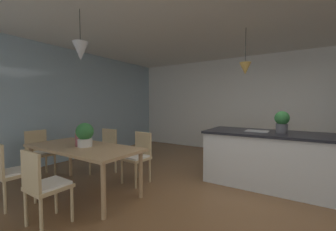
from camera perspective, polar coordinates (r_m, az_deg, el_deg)
ground_plane at (r=3.30m, az=18.42°, el=-21.99°), size 10.00×8.40×0.04m
wall_back_kitchen at (r=6.20m, az=26.03°, el=2.61°), size 10.00×0.12×2.70m
window_wall_left_glazing at (r=5.58m, az=-26.14°, el=2.59°), size 0.06×8.40×2.70m
dining_table at (r=3.50m, az=-22.38°, el=-8.89°), size 1.90×0.84×0.72m
chair_near_right at (r=2.80m, az=-30.86°, el=-15.97°), size 0.40×0.40×0.87m
chair_near_left at (r=3.56m, az=-37.20°, el=-12.09°), size 0.42×0.42×0.87m
chair_window_end at (r=4.66m, az=-31.80°, el=-8.44°), size 0.41×0.41×0.87m
chair_far_left at (r=4.34m, az=-16.98°, el=-8.93°), size 0.42×0.42×0.87m
chair_far_right at (r=3.74m, az=-8.24°, el=-10.76°), size 0.43×0.43×0.87m
kitchen_island at (r=3.97m, az=25.61°, el=-10.43°), size 2.01×0.95×0.91m
pendant_over_table at (r=3.32m, az=-22.88°, el=15.97°), size 0.22×0.22×0.71m
pendant_over_island_main at (r=3.98m, az=20.42°, el=12.02°), size 0.20×0.20×0.81m
potted_plant_on_island at (r=3.85m, az=28.78°, el=-1.33°), size 0.22×0.22×0.36m
potted_plant_on_table at (r=3.41m, az=-21.85°, el=-4.74°), size 0.26×0.26×0.36m
vase_on_dining_table at (r=3.50m, az=-23.13°, el=-6.14°), size 0.12×0.12×0.20m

